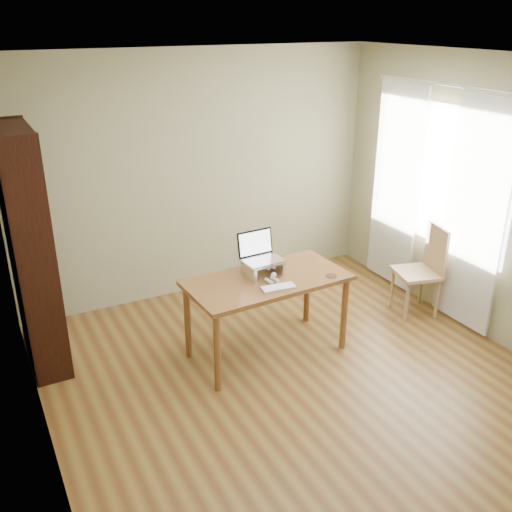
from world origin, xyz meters
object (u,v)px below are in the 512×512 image
Objects in this scene: bookshelf at (31,251)px; keyboard at (278,287)px; desk at (267,288)px; laptop at (260,252)px; chair at (423,266)px; cat at (259,267)px.

keyboard is at bearing -30.67° from bookshelf.
bookshelf reaches higher than desk.
laptop reaches higher than chair.
laptop reaches higher than keyboard.
keyboard is at bearing -95.77° from cat.
cat is (-0.00, 0.33, 0.06)m from keyboard.
bookshelf is 4.25× the size of cat.
bookshelf is at bearing 155.28° from keyboard.
laptop is (1.81, -0.70, -0.11)m from bookshelf.
chair is at bearing -3.77° from desk.
chair is (1.82, -0.15, -0.32)m from cat.
bookshelf is 2.03m from desk.
keyboard is (-0.01, -0.22, 0.11)m from desk.
keyboard is at bearing -94.75° from laptop.
cat is at bearing 96.70° from desk.
cat is at bearing 96.77° from keyboard.
bookshelf reaches higher than laptop.
bookshelf is at bearing 151.13° from cat.
cat is (1.79, -0.73, -0.23)m from bookshelf.
cat is (-0.02, 0.11, 0.17)m from desk.
keyboard is 0.34× the size of chair.
cat reaches higher than desk.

